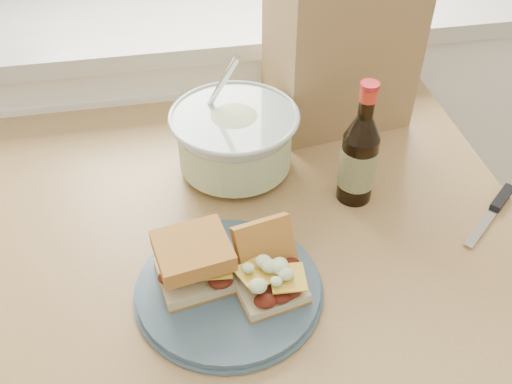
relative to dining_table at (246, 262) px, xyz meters
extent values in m
cube|color=white|center=(0.15, 0.71, -0.24)|extent=(2.40, 0.60, 0.90)
cube|color=#A7814F|center=(0.00, 0.00, 0.10)|extent=(0.99, 0.99, 0.04)
cube|color=#A7814F|center=(-0.43, 0.44, -0.31)|extent=(0.07, 0.07, 0.77)
cube|color=#A7814F|center=(0.44, 0.43, -0.31)|extent=(0.07, 0.07, 0.77)
cylinder|color=#405868|center=(-0.05, -0.16, 0.13)|extent=(0.28, 0.28, 0.02)
cube|color=beige|center=(-0.10, -0.14, 0.15)|extent=(0.12, 0.11, 0.02)
cube|color=gold|center=(-0.10, -0.14, 0.18)|extent=(0.07, 0.07, 0.00)
cube|color=#BB7C31|center=(-0.10, -0.14, 0.20)|extent=(0.12, 0.11, 0.03)
cube|color=beige|center=(0.01, -0.18, 0.15)|extent=(0.11, 0.11, 0.02)
cube|color=gold|center=(0.01, -0.18, 0.18)|extent=(0.07, 0.07, 0.00)
cube|color=#BB7C31|center=(0.01, -0.13, 0.18)|extent=(0.10, 0.08, 0.08)
cone|color=silver|center=(0.01, 0.14, 0.18)|extent=(0.23, 0.23, 0.12)
cylinder|color=silver|center=(0.01, 0.14, 0.17)|extent=(0.21, 0.21, 0.08)
torus|color=silver|center=(0.01, 0.14, 0.24)|extent=(0.24, 0.24, 0.01)
cylinder|color=silver|center=(-0.02, 0.17, 0.28)|extent=(0.08, 0.08, 0.16)
cylinder|color=black|center=(0.21, 0.02, 0.19)|extent=(0.06, 0.06, 0.13)
cone|color=black|center=(0.21, 0.02, 0.27)|extent=(0.06, 0.06, 0.04)
cylinder|color=black|center=(0.21, 0.02, 0.32)|extent=(0.03, 0.03, 0.06)
cylinder|color=red|center=(0.21, 0.02, 0.34)|extent=(0.03, 0.03, 0.02)
cylinder|color=#B32127|center=(0.21, 0.02, 0.35)|extent=(0.03, 0.03, 0.01)
cylinder|color=#333F1F|center=(0.21, 0.02, 0.19)|extent=(0.07, 0.07, 0.08)
cube|color=silver|center=(0.40, -0.10, 0.12)|extent=(0.11, 0.10, 0.00)
cube|color=black|center=(0.47, -0.04, 0.13)|extent=(0.07, 0.06, 0.01)
cube|color=#A17A4E|center=(0.25, 0.28, 0.30)|extent=(0.30, 0.22, 0.36)
camera|label=1|loc=(-0.12, -0.72, 0.82)|focal=40.00mm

